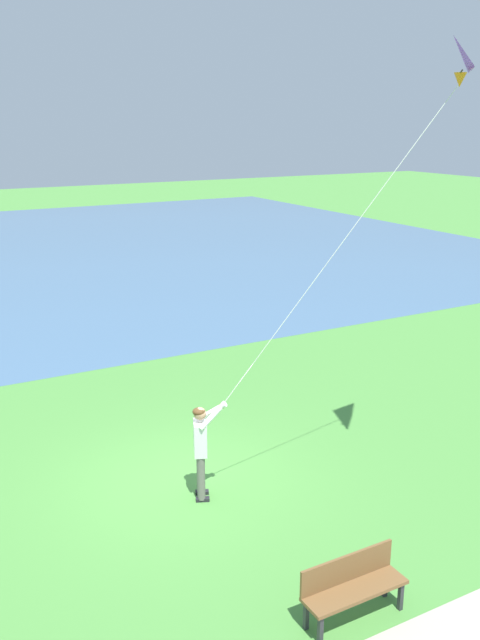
# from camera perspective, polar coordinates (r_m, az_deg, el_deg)

# --- Properties ---
(ground_plane) EXTENTS (120.00, 120.00, 0.00)m
(ground_plane) POSITION_cam_1_polar(r_m,az_deg,el_deg) (13.19, -4.72, -13.21)
(ground_plane) COLOR #4C8E3D
(lake_water) EXTENTS (36.00, 44.00, 0.01)m
(lake_water) POSITION_cam_1_polar(r_m,az_deg,el_deg) (36.74, -15.00, 5.53)
(lake_water) COLOR #476B8E
(lake_water) RESTS_ON ground
(person_kite_flyer) EXTENTS (0.49, 0.63, 1.83)m
(person_kite_flyer) POSITION_cam_1_polar(r_m,az_deg,el_deg) (12.20, -3.20, -10.20)
(person_kite_flyer) COLOR #232328
(person_kite_flyer) RESTS_ON ground
(flying_kite) EXTENTS (1.90, 3.86, 5.97)m
(flying_kite) POSITION_cam_1_polar(r_m,az_deg,el_deg) (11.85, 17.04, 19.52)
(flying_kite) COLOR purple
(park_bench_near_walkway) EXTENTS (0.44, 1.50, 0.88)m
(park_bench_near_walkway) POSITION_cam_1_polar(r_m,az_deg,el_deg) (9.97, 9.25, -20.71)
(park_bench_near_walkway) COLOR brown
(park_bench_near_walkway) RESTS_ON ground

